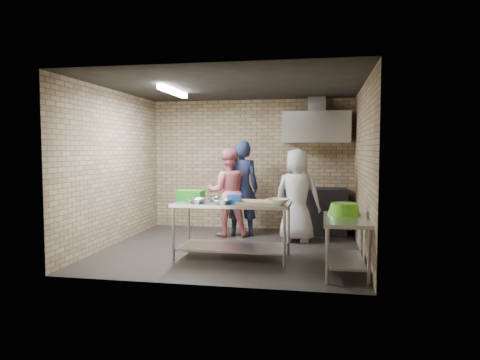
# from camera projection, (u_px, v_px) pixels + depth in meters

# --- Properties ---
(floor) EXTENTS (4.20, 4.20, 0.00)m
(floor) POSITION_uv_depth(u_px,v_px,m) (232.00, 249.00, 7.40)
(floor) COLOR black
(floor) RESTS_ON ground
(ceiling) EXTENTS (4.20, 4.20, 0.00)m
(ceiling) POSITION_uv_depth(u_px,v_px,m) (232.00, 86.00, 7.21)
(ceiling) COLOR black
(ceiling) RESTS_ON ground
(back_wall) EXTENTS (4.20, 0.06, 2.70)m
(back_wall) POSITION_uv_depth(u_px,v_px,m) (251.00, 165.00, 9.27)
(back_wall) COLOR tan
(back_wall) RESTS_ON ground
(front_wall) EXTENTS (4.20, 0.06, 2.70)m
(front_wall) POSITION_uv_depth(u_px,v_px,m) (198.00, 176.00, 5.34)
(front_wall) COLOR tan
(front_wall) RESTS_ON ground
(left_wall) EXTENTS (0.06, 4.00, 2.70)m
(left_wall) POSITION_uv_depth(u_px,v_px,m) (114.00, 168.00, 7.69)
(left_wall) COLOR tan
(left_wall) RESTS_ON ground
(right_wall) EXTENTS (0.06, 4.00, 2.70)m
(right_wall) POSITION_uv_depth(u_px,v_px,m) (363.00, 170.00, 6.92)
(right_wall) COLOR tan
(right_wall) RESTS_ON ground
(prep_table) EXTENTS (1.74, 0.87, 0.87)m
(prep_table) POSITION_uv_depth(u_px,v_px,m) (233.00, 230.00, 6.74)
(prep_table) COLOR #B7B9BE
(prep_table) RESTS_ON floor
(side_counter) EXTENTS (0.60, 1.20, 0.75)m
(side_counter) POSITION_uv_depth(u_px,v_px,m) (346.00, 245.00, 5.96)
(side_counter) COLOR silver
(side_counter) RESTS_ON floor
(stove) EXTENTS (1.20, 0.70, 0.90)m
(stove) POSITION_uv_depth(u_px,v_px,m) (315.00, 211.00, 8.74)
(stove) COLOR black
(stove) RESTS_ON floor
(range_hood) EXTENTS (1.30, 0.60, 0.60)m
(range_hood) POSITION_uv_depth(u_px,v_px,m) (317.00, 127.00, 8.67)
(range_hood) COLOR silver
(range_hood) RESTS_ON back_wall
(hood_duct) EXTENTS (0.35, 0.30, 0.30)m
(hood_duct) POSITION_uv_depth(u_px,v_px,m) (317.00, 105.00, 8.79)
(hood_duct) COLOR #A5A8AD
(hood_duct) RESTS_ON back_wall
(wall_shelf) EXTENTS (0.80, 0.20, 0.04)m
(wall_shelf) POSITION_uv_depth(u_px,v_px,m) (332.00, 137.00, 8.81)
(wall_shelf) COLOR #3F2B19
(wall_shelf) RESTS_ON back_wall
(fluorescent_fixture) EXTENTS (0.10, 1.25, 0.08)m
(fluorescent_fixture) POSITION_uv_depth(u_px,v_px,m) (173.00, 91.00, 7.40)
(fluorescent_fixture) COLOR white
(fluorescent_fixture) RESTS_ON ceiling
(green_crate) EXTENTS (0.39, 0.29, 0.15)m
(green_crate) POSITION_uv_depth(u_px,v_px,m) (191.00, 195.00, 6.95)
(green_crate) COLOR green
(green_crate) RESTS_ON prep_table
(blue_tub) EXTENTS (0.19, 0.19, 0.13)m
(blue_tub) POSITION_uv_depth(u_px,v_px,m) (235.00, 199.00, 6.60)
(blue_tub) COLOR blue
(blue_tub) RESTS_ON prep_table
(cutting_board) EXTENTS (0.53, 0.41, 0.03)m
(cutting_board) POSITION_uv_depth(u_px,v_px,m) (255.00, 202.00, 6.63)
(cutting_board) COLOR tan
(cutting_board) RESTS_ON prep_table
(mixing_bowl_a) EXTENTS (0.33, 0.33, 0.07)m
(mixing_bowl_a) POSITION_uv_depth(u_px,v_px,m) (197.00, 201.00, 6.61)
(mixing_bowl_a) COLOR silver
(mixing_bowl_a) RESTS_ON prep_table
(mixing_bowl_b) EXTENTS (0.25, 0.25, 0.06)m
(mixing_bowl_b) POSITION_uv_depth(u_px,v_px,m) (214.00, 199.00, 6.81)
(mixing_bowl_b) COLOR #ABADB2
(mixing_bowl_b) RESTS_ON prep_table
(mixing_bowl_c) EXTENTS (0.31, 0.31, 0.06)m
(mixing_bowl_c) POSITION_uv_depth(u_px,v_px,m) (223.00, 202.00, 6.51)
(mixing_bowl_c) COLOR silver
(mixing_bowl_c) RESTS_ON prep_table
(ceramic_bowl) EXTENTS (0.41, 0.41, 0.08)m
(ceramic_bowl) POSITION_uv_depth(u_px,v_px,m) (278.00, 201.00, 6.43)
(ceramic_bowl) COLOR beige
(ceramic_bowl) RESTS_ON prep_table
(green_basin) EXTENTS (0.46, 0.46, 0.17)m
(green_basin) POSITION_uv_depth(u_px,v_px,m) (344.00, 209.00, 6.18)
(green_basin) COLOR #59C626
(green_basin) RESTS_ON side_counter
(bottle_green) EXTENTS (0.06, 0.06, 0.15)m
(bottle_green) POSITION_uv_depth(u_px,v_px,m) (340.00, 132.00, 8.78)
(bottle_green) COLOR green
(bottle_green) RESTS_ON wall_shelf
(man_navy) EXTENTS (0.75, 0.58, 1.84)m
(man_navy) POSITION_uv_depth(u_px,v_px,m) (241.00, 188.00, 8.51)
(man_navy) COLOR black
(man_navy) RESTS_ON floor
(woman_pink) EXTENTS (0.94, 0.80, 1.70)m
(woman_pink) POSITION_uv_depth(u_px,v_px,m) (228.00, 192.00, 8.46)
(woman_pink) COLOR #D67179
(woman_pink) RESTS_ON floor
(woman_white) EXTENTS (0.90, 0.66, 1.69)m
(woman_white) POSITION_uv_depth(u_px,v_px,m) (297.00, 195.00, 7.98)
(woman_white) COLOR silver
(woman_white) RESTS_ON floor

